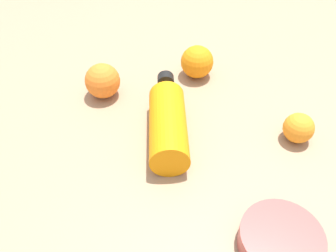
% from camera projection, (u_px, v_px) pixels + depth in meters
% --- Properties ---
extents(ground_plane, '(2.40, 2.40, 0.00)m').
position_uv_depth(ground_plane, '(166.00, 132.00, 0.75)').
color(ground_plane, '#9E7F60').
extents(water_bottle, '(0.26, 0.17, 0.07)m').
position_uv_depth(water_bottle, '(168.00, 118.00, 0.72)').
color(water_bottle, orange).
rests_on(water_bottle, ground_plane).
extents(orange_0, '(0.08, 0.08, 0.08)m').
position_uv_depth(orange_0, '(103.00, 81.00, 0.81)').
color(orange_0, orange).
rests_on(orange_0, ground_plane).
extents(orange_1, '(0.06, 0.06, 0.06)m').
position_uv_depth(orange_1, '(299.00, 128.00, 0.71)').
color(orange_1, orange).
rests_on(orange_1, ground_plane).
extents(orange_2, '(0.08, 0.08, 0.08)m').
position_uv_depth(orange_2, '(197.00, 62.00, 0.86)').
color(orange_2, orange).
rests_on(orange_2, ground_plane).
extents(ceramic_bowl, '(0.13, 0.13, 0.04)m').
position_uv_depth(ceramic_bowl, '(280.00, 240.00, 0.55)').
color(ceramic_bowl, '#B24C47').
rests_on(ceramic_bowl, ground_plane).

